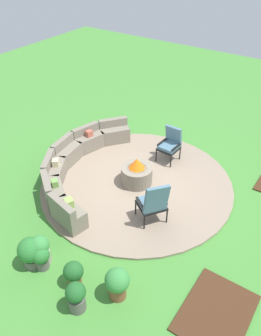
{
  "coord_description": "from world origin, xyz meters",
  "views": [
    {
      "loc": [
        -6.01,
        -3.89,
        5.81
      ],
      "look_at": [
        0.0,
        0.2,
        0.45
      ],
      "focal_mm": 36.28,
      "sensor_mm": 36.0,
      "label": 1
    }
  ],
  "objects_px": {
    "curved_stone_bench": "(76,164)",
    "potted_plant_3": "(41,257)",
    "potted_plant_0": "(117,283)",
    "potted_plant_4": "(76,296)",
    "fire_pit": "(137,173)",
    "potted_plant_5": "(74,273)",
    "lounge_chair_front_right": "(170,143)",
    "potted_plant_1": "(40,250)",
    "potted_plant_2": "(31,252)",
    "lounge_chair_front_left": "(153,202)"
  },
  "relations": [
    {
      "from": "fire_pit",
      "to": "potted_plant_5",
      "type": "height_order",
      "value": "fire_pit"
    },
    {
      "from": "potted_plant_0",
      "to": "potted_plant_1",
      "type": "bearing_deg",
      "value": 97.66
    },
    {
      "from": "potted_plant_2",
      "to": "potted_plant_4",
      "type": "relative_size",
      "value": 1.02
    },
    {
      "from": "fire_pit",
      "to": "potted_plant_0",
      "type": "distance_m",
      "value": 3.41
    },
    {
      "from": "potted_plant_4",
      "to": "lounge_chair_front_right",
      "type": "bearing_deg",
      "value": 10.17
    },
    {
      "from": "potted_plant_1",
      "to": "potted_plant_4",
      "type": "distance_m",
      "value": 1.36
    },
    {
      "from": "curved_stone_bench",
      "to": "potted_plant_4",
      "type": "bearing_deg",
      "value": -138.24
    },
    {
      "from": "curved_stone_bench",
      "to": "potted_plant_2",
      "type": "relative_size",
      "value": 6.18
    },
    {
      "from": "potted_plant_0",
      "to": "potted_plant_4",
      "type": "relative_size",
      "value": 1.06
    },
    {
      "from": "potted_plant_0",
      "to": "potted_plant_2",
      "type": "height_order",
      "value": "potted_plant_0"
    },
    {
      "from": "potted_plant_1",
      "to": "potted_plant_4",
      "type": "xyz_separation_m",
      "value": [
        -0.38,
        -1.31,
        0.0
      ]
    },
    {
      "from": "lounge_chair_front_left",
      "to": "potted_plant_5",
      "type": "height_order",
      "value": "lounge_chair_front_left"
    },
    {
      "from": "lounge_chair_front_right",
      "to": "potted_plant_1",
      "type": "xyz_separation_m",
      "value": [
        -4.73,
        0.39,
        -0.23
      ]
    },
    {
      "from": "fire_pit",
      "to": "potted_plant_3",
      "type": "xyz_separation_m",
      "value": [
        -3.37,
        0.09,
        -0.04
      ]
    },
    {
      "from": "lounge_chair_front_right",
      "to": "potted_plant_3",
      "type": "distance_m",
      "value": 4.85
    },
    {
      "from": "potted_plant_1",
      "to": "potted_plant_2",
      "type": "relative_size",
      "value": 1.02
    },
    {
      "from": "potted_plant_5",
      "to": "potted_plant_2",
      "type": "bearing_deg",
      "value": 97.6
    },
    {
      "from": "curved_stone_bench",
      "to": "potted_plant_4",
      "type": "height_order",
      "value": "curved_stone_bench"
    },
    {
      "from": "potted_plant_3",
      "to": "potted_plant_4",
      "type": "bearing_deg",
      "value": -103.32
    },
    {
      "from": "potted_plant_4",
      "to": "potted_plant_0",
      "type": "bearing_deg",
      "value": -36.45
    },
    {
      "from": "fire_pit",
      "to": "potted_plant_1",
      "type": "xyz_separation_m",
      "value": [
        -3.27,
        0.2,
        0.01
      ]
    },
    {
      "from": "fire_pit",
      "to": "potted_plant_2",
      "type": "xyz_separation_m",
      "value": [
        -3.41,
        0.32,
        0.02
      ]
    },
    {
      "from": "lounge_chair_front_right",
      "to": "potted_plant_1",
      "type": "relative_size",
      "value": 1.46
    },
    {
      "from": "lounge_chair_front_right",
      "to": "potted_plant_4",
      "type": "bearing_deg",
      "value": 103.38
    },
    {
      "from": "potted_plant_0",
      "to": "potted_plant_4",
      "type": "bearing_deg",
      "value": 143.55
    },
    {
      "from": "curved_stone_bench",
      "to": "potted_plant_3",
      "type": "relative_size",
      "value": 7.58
    },
    {
      "from": "curved_stone_bench",
      "to": "potted_plant_0",
      "type": "xyz_separation_m",
      "value": [
        -2.43,
        -3.19,
        0.04
      ]
    },
    {
      "from": "lounge_chair_front_right",
      "to": "potted_plant_5",
      "type": "relative_size",
      "value": 1.83
    },
    {
      "from": "potted_plant_1",
      "to": "potted_plant_3",
      "type": "relative_size",
      "value": 1.25
    },
    {
      "from": "fire_pit",
      "to": "potted_plant_1",
      "type": "height_order",
      "value": "fire_pit"
    },
    {
      "from": "curved_stone_bench",
      "to": "potted_plant_2",
      "type": "bearing_deg",
      "value": -155.27
    },
    {
      "from": "lounge_chair_front_left",
      "to": "potted_plant_5",
      "type": "relative_size",
      "value": 2.05
    },
    {
      "from": "potted_plant_2",
      "to": "potted_plant_3",
      "type": "relative_size",
      "value": 1.23
    },
    {
      "from": "potted_plant_4",
      "to": "lounge_chair_front_left",
      "type": "bearing_deg",
      "value": 0.07
    },
    {
      "from": "potted_plant_0",
      "to": "potted_plant_5",
      "type": "relative_size",
      "value": 1.28
    },
    {
      "from": "potted_plant_1",
      "to": "potted_plant_2",
      "type": "bearing_deg",
      "value": 140.66
    },
    {
      "from": "lounge_chair_front_right",
      "to": "potted_plant_4",
      "type": "xyz_separation_m",
      "value": [
        -5.12,
        -0.92,
        -0.23
      ]
    },
    {
      "from": "potted_plant_4",
      "to": "fire_pit",
      "type": "bearing_deg",
      "value": 16.91
    },
    {
      "from": "potted_plant_5",
      "to": "potted_plant_0",
      "type": "bearing_deg",
      "value": -73.98
    },
    {
      "from": "lounge_chair_front_right",
      "to": "potted_plant_3",
      "type": "relative_size",
      "value": 1.82
    },
    {
      "from": "curved_stone_bench",
      "to": "potted_plant_5",
      "type": "relative_size",
      "value": 7.65
    },
    {
      "from": "potted_plant_5",
      "to": "potted_plant_4",
      "type": "bearing_deg",
      "value": -132.73
    },
    {
      "from": "lounge_chair_front_right",
      "to": "potted_plant_0",
      "type": "xyz_separation_m",
      "value": [
        -4.49,
        -1.38,
        -0.2
      ]
    },
    {
      "from": "potted_plant_1",
      "to": "potted_plant_3",
      "type": "bearing_deg",
      "value": -131.79
    },
    {
      "from": "fire_pit",
      "to": "potted_plant_1",
      "type": "distance_m",
      "value": 3.27
    },
    {
      "from": "potted_plant_3",
      "to": "potted_plant_5",
      "type": "bearing_deg",
      "value": -83.46
    },
    {
      "from": "potted_plant_1",
      "to": "potted_plant_5",
      "type": "distance_m",
      "value": 0.91
    },
    {
      "from": "potted_plant_2",
      "to": "potted_plant_5",
      "type": "bearing_deg",
      "value": -82.4
    },
    {
      "from": "potted_plant_3",
      "to": "lounge_chair_front_right",
      "type": "bearing_deg",
      "value": -3.3
    },
    {
      "from": "potted_plant_1",
      "to": "lounge_chair_front_right",
      "type": "bearing_deg",
      "value": -4.73
    }
  ]
}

